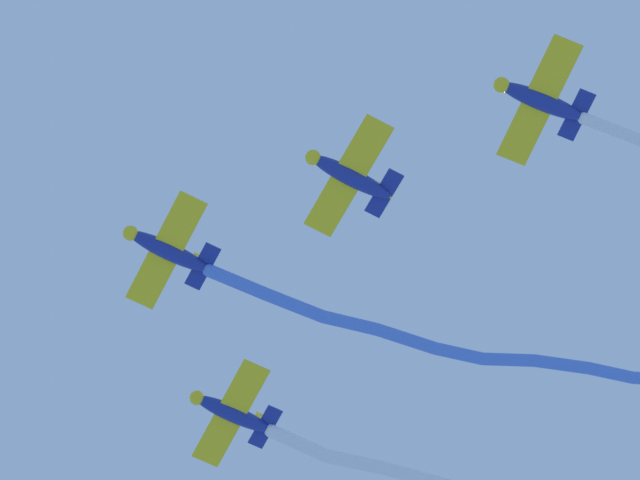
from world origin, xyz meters
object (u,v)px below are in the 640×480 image
object	(u,v)px
airplane_right_wing	(231,413)
airplane_slot	(540,100)
airplane_left_wing	(349,176)
airplane_lead	(167,250)

from	to	relation	value
airplane_right_wing	airplane_slot	size ratio (longest dim) A/B	1.01
airplane_left_wing	airplane_right_wing	bearing A→B (deg)	-93.99
airplane_lead	airplane_right_wing	xyz separation A→B (m)	(-9.04, -4.10, 0.30)
airplane_left_wing	airplane_right_wing	xyz separation A→B (m)	(-5.91, -13.52, 0.30)
airplane_left_wing	airplane_slot	distance (m)	9.92
airplane_slot	airplane_lead	bearing A→B (deg)	-45.93
airplane_lead	airplane_right_wing	size ratio (longest dim) A/B	1.00
airplane_lead	airplane_right_wing	distance (m)	9.93
airplane_right_wing	airplane_slot	bearing A→B (deg)	104.35
airplane_right_wing	airplane_slot	xyz separation A→B (m)	(2.78, 22.93, -0.60)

